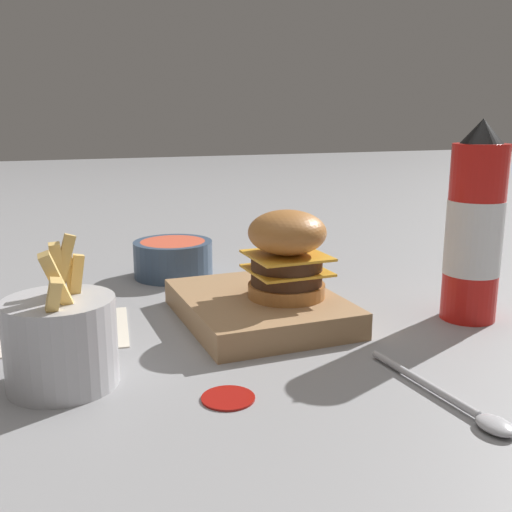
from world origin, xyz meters
TOP-DOWN VIEW (x-y plane):
  - ground_plane at (0.00, 0.00)m, footprint 6.00×6.00m
  - serving_board at (-0.03, -0.00)m, footprint 0.23×0.18m
  - burger at (-0.01, 0.03)m, footprint 0.09×0.09m
  - ketchup_bottle at (0.06, 0.24)m, footprint 0.07×0.07m
  - fries_basket at (0.07, -0.24)m, footprint 0.10×0.10m
  - side_bowl at (-0.27, -0.05)m, footprint 0.12×0.12m
  - spoon at (0.25, 0.07)m, footprint 0.18×0.03m
  - ketchup_puddle at (0.16, -0.11)m, footprint 0.05×0.05m
  - parchment_square at (-0.08, -0.23)m, footprint 0.16×0.16m

SIDE VIEW (x-z plane):
  - ground_plane at x=0.00m, z-range 0.00..0.00m
  - parchment_square at x=-0.08m, z-range 0.00..0.00m
  - ketchup_puddle at x=0.16m, z-range 0.00..0.00m
  - spoon at x=0.25m, z-range 0.00..0.01m
  - serving_board at x=-0.03m, z-range 0.00..0.03m
  - side_bowl at x=-0.27m, z-range 0.00..0.06m
  - fries_basket at x=0.07m, z-range -0.03..0.12m
  - burger at x=-0.01m, z-range 0.03..0.14m
  - ketchup_bottle at x=0.06m, z-range -0.01..0.24m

